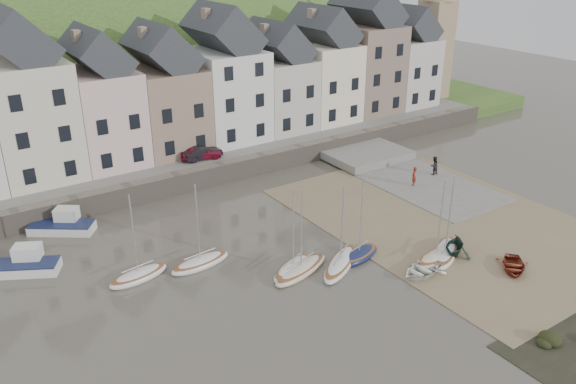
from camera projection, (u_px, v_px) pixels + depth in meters
ground at (336, 260)px, 40.50m from camera, size 160.00×160.00×0.00m
quay_land at (157, 132)px, 64.40m from camera, size 90.00×30.00×1.50m
quay_street at (203, 155)px, 55.38m from camera, size 70.00×7.00×0.10m
seawall at (220, 173)px, 53.00m from camera, size 70.00×1.20×1.80m
beach at (445, 220)px, 46.14m from camera, size 18.00×26.00×0.06m
slipway at (409, 177)px, 54.23m from camera, size 8.00×18.00×0.12m
hillside at (68, 207)px, 90.60m from camera, size 134.40×84.00×84.00m
townhouse_terrace at (199, 86)px, 56.60m from camera, size 61.05×8.00×13.93m
church_spire at (437, 21)px, 71.94m from camera, size 4.00×4.00×18.00m
sailboat_0 at (139, 275)px, 38.16m from camera, size 4.38×2.15×6.32m
sailboat_1 at (200, 262)px, 39.68m from camera, size 4.62×1.96×6.32m
sailboat_2 at (301, 269)px, 38.85m from camera, size 5.36×2.96×6.32m
sailboat_3 at (293, 268)px, 39.00m from camera, size 4.43×3.02×6.32m
sailboat_4 at (340, 263)px, 39.59m from camera, size 5.40×4.26×6.32m
sailboat_5 at (359, 255)px, 40.65m from camera, size 4.06×2.40×6.32m
sailboat_6 at (445, 252)px, 40.96m from camera, size 4.90×3.94×6.32m
sailboat_7 at (436, 258)px, 40.27m from camera, size 4.07×1.98×6.32m
motorboat_0 at (22, 264)px, 38.87m from camera, size 5.24×3.93×1.70m
motorboat_2 at (63, 224)px, 44.22m from camera, size 4.88×4.19×1.70m
rowboat_white at (422, 269)px, 38.57m from camera, size 3.56×2.70×0.69m
rowboat_green at (455, 245)px, 40.78m from camera, size 3.61×3.46×1.47m
rowboat_red at (513, 266)px, 39.06m from camera, size 3.72×3.62×0.63m
person_red at (414, 176)px, 51.98m from camera, size 0.77×0.73×1.77m
person_dark at (434, 166)px, 54.37m from camera, size 0.88×0.70×1.77m
car_left at (201, 152)px, 54.00m from camera, size 4.07×2.26×1.31m
car_right at (202, 152)px, 54.10m from camera, size 3.81×1.47×1.24m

